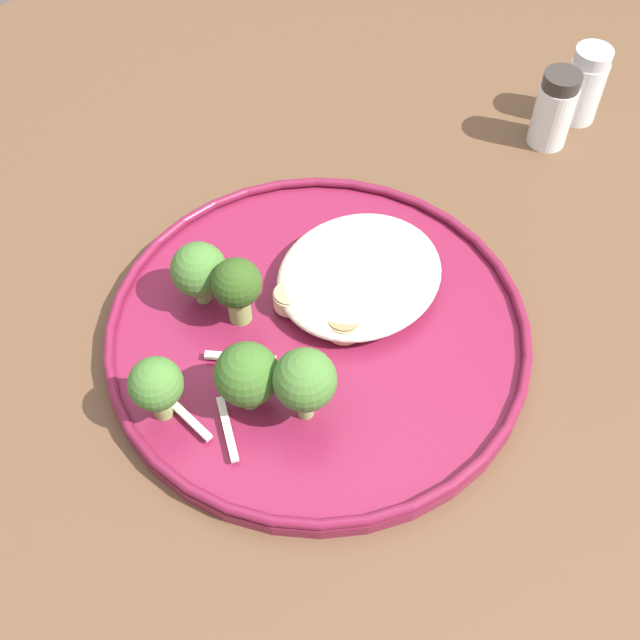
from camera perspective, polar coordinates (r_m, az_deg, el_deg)
The scene contains 18 objects.
ground at distance 1.25m, azimuth -0.30°, elevation -21.10°, with size 6.00×6.00×0.00m, color #47423D.
wooden_dining_table at distance 0.64m, azimuth -0.55°, elevation -5.10°, with size 1.40×1.00×0.74m.
dinner_plate at distance 0.57m, azimuth 0.00°, elevation -0.69°, with size 0.29×0.29×0.02m.
noodle_bed at distance 0.58m, azimuth 2.57°, elevation 3.27°, with size 0.12×0.11×0.03m.
seared_scallop_left_edge at distance 0.57m, azimuth -1.97°, elevation 1.60°, with size 0.02×0.02×0.01m.
seared_scallop_tilted_round at distance 0.57m, azimuth 2.94°, elevation 1.61°, with size 0.03×0.03×0.01m.
seared_scallop_tiny_bay at distance 0.56m, azimuth 1.68°, elevation -0.19°, with size 0.03×0.03×0.02m.
seared_scallop_right_edge at distance 0.58m, azimuth 4.38°, elevation 2.82°, with size 0.03×0.03×0.01m.
broccoli_floret_right_tilted at distance 0.51m, azimuth -11.22°, elevation -4.44°, with size 0.03×0.03×0.05m.
broccoli_floret_split_head at distance 0.51m, azimuth -5.05°, elevation -3.81°, with size 0.04×0.04×0.05m.
broccoli_floret_beside_noodles at distance 0.55m, azimuth -5.75°, elevation 2.33°, with size 0.03×0.03×0.05m.
broccoli_floret_rear_charred at distance 0.56m, azimuth -8.34°, elevation 3.39°, with size 0.04×0.04×0.05m.
broccoli_floret_near_rim at distance 0.50m, azimuth -1.05°, elevation -4.21°, with size 0.04×0.04×0.06m.
onion_sliver_pale_crescent at distance 0.52m, azimuth -6.39°, elevation -7.46°, with size 0.05×0.01×0.00m, color silver.
onion_sliver_short_strip at distance 0.53m, azimuth -9.37°, elevation -6.40°, with size 0.05×0.01×0.00m, color silver.
onion_sliver_curled_piece at distance 0.55m, azimuth -5.51°, elevation -2.58°, with size 0.05×0.01×0.00m, color silver.
salt_shaker at distance 0.75m, azimuth 17.87°, elevation 15.11°, with size 0.03×0.03×0.07m.
pepper_shaker at distance 0.72m, azimuth 15.93°, elevation 13.72°, with size 0.03×0.03×0.07m.
Camera 1 is at (0.24, 0.24, 1.21)m, focal length 46.45 mm.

